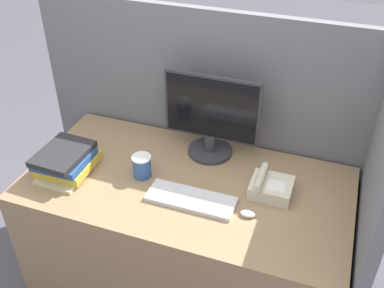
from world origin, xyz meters
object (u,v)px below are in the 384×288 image
monitor (211,119)px  desk_telephone (270,187)px  mouse (248,214)px  book_stack (66,161)px  keyboard (191,199)px  coffee_cup (142,166)px

monitor → desk_telephone: (0.35, -0.21, -0.16)m
mouse → book_stack: (-0.90, 0.01, 0.05)m
keyboard → book_stack: (-0.64, 0.00, 0.05)m
monitor → mouse: (0.29, -0.39, -0.19)m
coffee_cup → desk_telephone: coffee_cup is taller
coffee_cup → desk_telephone: bearing=7.7°
coffee_cup → desk_telephone: (0.60, 0.08, -0.02)m
mouse → desk_telephone: bearing=71.8°
mouse → desk_telephone: 0.19m
coffee_cup → book_stack: 0.37m
mouse → desk_telephone: size_ratio=0.35×
keyboard → desk_telephone: 0.36m
monitor → mouse: 0.52m
monitor → desk_telephone: bearing=-30.8°
monitor → keyboard: monitor is taller
keyboard → coffee_cup: size_ratio=3.54×
monitor → desk_telephone: monitor is taller
book_stack → desk_telephone: bearing=10.1°
monitor → keyboard: bearing=-85.0°
desk_telephone → mouse: bearing=-108.2°
keyboard → desk_telephone: desk_telephone is taller
mouse → book_stack: book_stack is taller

